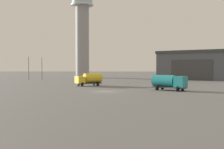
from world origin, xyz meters
TOP-DOWN VIEW (x-y plane):
  - ground_plane at (0.00, 0.00)m, footprint 400.00×400.00m
  - control_tower at (-13.18, 64.04)m, footprint 9.33×9.33m
  - hangar at (32.24, 51.38)m, footprint 33.67×31.99m
  - truck_fuel_tanker_teal at (12.27, 2.55)m, footprint 6.73×5.89m
  - truck_fuel_tanker_yellow at (-4.64, 14.77)m, footprint 6.62×5.37m
  - light_post_west at (-24.87, 44.95)m, footprint 0.44×0.44m
  - light_post_east at (-29.16, 43.75)m, footprint 0.44×0.44m

SIDE VIEW (x-z plane):
  - ground_plane at x=0.00m, z-range 0.00..0.00m
  - truck_fuel_tanker_yellow at x=-4.64m, z-range 0.14..3.18m
  - truck_fuel_tanker_teal at x=12.27m, z-range 0.20..3.20m
  - light_post_west at x=-24.87m, z-range 0.81..8.74m
  - light_post_east at x=-29.16m, z-range 0.82..9.01m
  - hangar at x=32.24m, z-range 0.02..10.26m
  - control_tower at x=-13.18m, z-range 0.48..39.13m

